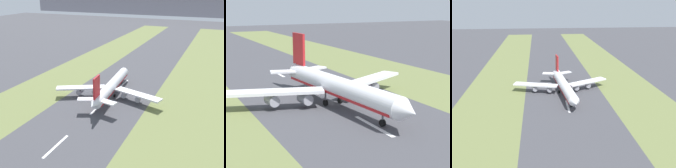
{
  "view_description": "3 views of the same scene",
  "coord_description": "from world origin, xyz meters",
  "views": [
    {
      "loc": [
        58.01,
        -131.97,
        63.0
      ],
      "look_at": [
        0.13,
        4.76,
        7.0
      ],
      "focal_mm": 42.0,
      "sensor_mm": 36.0,
      "label": 1
    },
    {
      "loc": [
        48.41,
        101.62,
        30.79
      ],
      "look_at": [
        0.13,
        4.76,
        7.0
      ],
      "focal_mm": 60.0,
      "sensor_mm": 36.0,
      "label": 2
    },
    {
      "loc": [
        16.32,
        162.92,
        58.63
      ],
      "look_at": [
        0.13,
        4.76,
        7.0
      ],
      "focal_mm": 42.0,
      "sensor_mm": 36.0,
      "label": 3
    }
  ],
  "objects": [
    {
      "name": "ground_plane",
      "position": [
        0.0,
        0.0,
        0.0
      ],
      "size": [
        800.0,
        800.0,
        0.0
      ],
      "primitive_type": "plane",
      "color": "#424247"
    },
    {
      "name": "grass_median_west",
      "position": [
        -45.0,
        0.0,
        0.0
      ],
      "size": [
        40.0,
        600.0,
        0.01
      ],
      "primitive_type": "cube",
      "color": "olive",
      "rests_on": "ground"
    },
    {
      "name": "grass_median_east",
      "position": [
        45.0,
        0.0,
        0.0
      ],
      "size": [
        40.0,
        600.0,
        0.01
      ],
      "primitive_type": "cube",
      "color": "olive",
      "rests_on": "ground"
    },
    {
      "name": "centreline_dash_near",
      "position": [
        0.0,
        -55.24,
        0.01
      ],
      "size": [
        1.2,
        18.0,
        0.01
      ],
      "primitive_type": "cube",
      "color": "silver",
      "rests_on": "ground"
    },
    {
      "name": "centreline_dash_mid",
      "position": [
        0.0,
        -15.24,
        0.01
      ],
      "size": [
        1.2,
        18.0,
        0.01
      ],
      "primitive_type": "cube",
      "color": "silver",
      "rests_on": "ground"
    },
    {
      "name": "centreline_dash_far",
      "position": [
        0.0,
        24.76,
        0.01
      ],
      "size": [
        1.2,
        18.0,
        0.01
      ],
      "primitive_type": "cube",
      "color": "silver",
      "rests_on": "ground"
    },
    {
      "name": "airplane_main_jet",
      "position": [
        0.31,
        2.87,
        6.02
      ],
      "size": [
        63.85,
        67.22,
        20.2
      ],
      "color": "white",
      "rests_on": "ground"
    }
  ]
}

